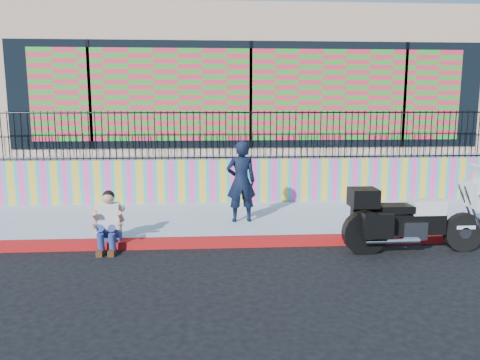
{
  "coord_description": "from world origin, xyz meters",
  "views": [
    {
      "loc": [
        -1.13,
        -8.45,
        2.66
      ],
      "look_at": [
        -0.48,
        1.2,
        1.05
      ],
      "focal_mm": 35.0,
      "sensor_mm": 36.0,
      "label": 1
    }
  ],
  "objects": [
    {
      "name": "ground",
      "position": [
        0.0,
        0.0,
        0.0
      ],
      "size": [
        90.0,
        90.0,
        0.0
      ],
      "primitive_type": "plane",
      "color": "black",
      "rests_on": "ground"
    },
    {
      "name": "red_curb",
      "position": [
        0.0,
        0.0,
        0.07
      ],
      "size": [
        16.0,
        0.3,
        0.15
      ],
      "primitive_type": "cube",
      "color": "#A10B18",
      "rests_on": "ground"
    },
    {
      "name": "sidewalk",
      "position": [
        0.0,
        1.65,
        0.07
      ],
      "size": [
        16.0,
        3.0,
        0.15
      ],
      "primitive_type": "cube",
      "color": "#98A2B6",
      "rests_on": "ground"
    },
    {
      "name": "mural_wall",
      "position": [
        0.0,
        3.25,
        0.7
      ],
      "size": [
        16.0,
        0.2,
        1.1
      ],
      "primitive_type": "cube",
      "color": "#FF43A8",
      "rests_on": "sidewalk"
    },
    {
      "name": "metal_fence",
      "position": [
        0.0,
        3.25,
        1.85
      ],
      "size": [
        15.8,
        0.04,
        1.2
      ],
      "primitive_type": null,
      "color": "black",
      "rests_on": "mural_wall"
    },
    {
      "name": "elevated_platform",
      "position": [
        0.0,
        8.35,
        0.62
      ],
      "size": [
        16.0,
        10.0,
        1.25
      ],
      "primitive_type": "cube",
      "color": "#98A2B6",
      "rests_on": "ground"
    },
    {
      "name": "storefront_building",
      "position": [
        0.0,
        8.13,
        3.25
      ],
      "size": [
        14.0,
        8.06,
        4.0
      ],
      "color": "tan",
      "rests_on": "elevated_platform"
    },
    {
      "name": "police_motorcycle",
      "position": [
        2.48,
        -0.59,
        0.66
      ],
      "size": [
        2.52,
        0.83,
        1.57
      ],
      "color": "black",
      "rests_on": "ground"
    },
    {
      "name": "police_officer",
      "position": [
        -0.46,
        1.25,
        1.01
      ],
      "size": [
        0.67,
        0.47,
        1.72
      ],
      "primitive_type": "imported",
      "rotation": [
        0.0,
        0.0,
        3.24
      ],
      "color": "black",
      "rests_on": "sidewalk"
    },
    {
      "name": "seated_man",
      "position": [
        -2.95,
        -0.15,
        0.45
      ],
      "size": [
        0.54,
        0.71,
        1.06
      ],
      "color": "navy",
      "rests_on": "ground"
    }
  ]
}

